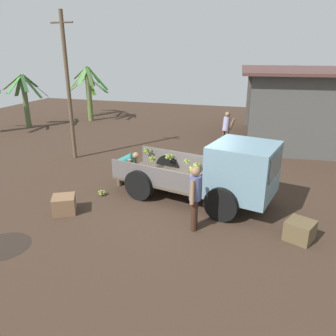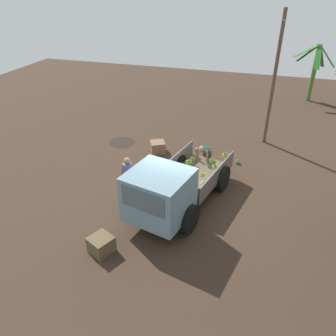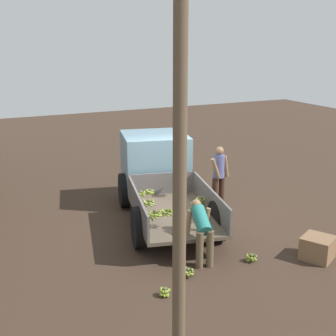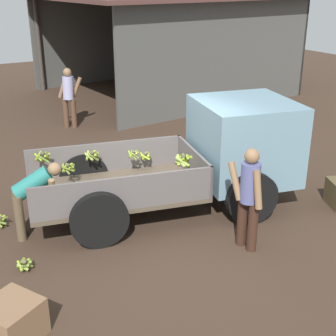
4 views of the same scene
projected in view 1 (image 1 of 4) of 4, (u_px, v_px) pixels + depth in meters
ground at (186, 198)px, 10.16m from camera, size 36.00×36.00×0.00m
mud_patch_0 at (3, 246)px, 7.65m from camera, size 1.24×1.24×0.01m
cargo_truck at (226, 172)px, 9.32m from camera, size 5.04×2.81×1.94m
utility_pole at (68, 87)px, 12.93m from camera, size 0.94×0.15×5.74m
banana_palm_0 at (25, 99)px, 18.79m from camera, size 2.43×2.51×3.04m
banana_palm_1 at (88, 94)px, 22.31m from camera, size 2.93×2.88×2.64m
banana_palm_3 at (89, 92)px, 20.64m from camera, size 2.27×2.09×3.37m
person_foreground_visitor at (195, 195)px, 8.12m from camera, size 0.38×0.66×1.66m
person_worker_loading at (126, 165)px, 10.80m from camera, size 0.84×0.60×1.23m
person_bystander_near_shed at (226, 128)px, 15.07m from camera, size 0.65×0.59×1.68m
banana_bunch_on_ground_0 at (102, 192)px, 10.29m from camera, size 0.25×0.25×0.18m
banana_bunch_on_ground_1 at (121, 175)px, 11.64m from camera, size 0.27×0.26×0.21m
banana_bunch_on_ground_2 at (118, 168)px, 12.40m from camera, size 0.21×0.21×0.18m
wooden_crate_0 at (64, 204)px, 9.17m from camera, size 0.83×0.83×0.49m
wooden_crate_1 at (300, 230)px, 7.85m from camera, size 0.80×0.80×0.49m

